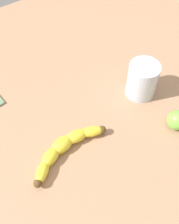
% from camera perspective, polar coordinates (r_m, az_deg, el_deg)
% --- Properties ---
extents(wooden_tabletop, '(1.20, 1.20, 0.03)m').
position_cam_1_polar(wooden_tabletop, '(0.71, -0.41, -3.35)').
color(wooden_tabletop, '#A57A5B').
rests_on(wooden_tabletop, ground).
extents(banana, '(0.08, 0.21, 0.04)m').
position_cam_1_polar(banana, '(0.64, -5.13, -7.33)').
color(banana, yellow).
rests_on(banana, wooden_tabletop).
extents(smoothie_glass, '(0.08, 0.08, 0.10)m').
position_cam_1_polar(smoothie_glass, '(0.74, 10.78, 6.33)').
color(smoothie_glass, silver).
rests_on(smoothie_glass, wooden_tabletop).
extents(lime_fruit, '(0.05, 0.05, 0.05)m').
position_cam_1_polar(lime_fruit, '(0.71, 17.61, -1.60)').
color(lime_fruit, '#75C142').
rests_on(lime_fruit, wooden_tabletop).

